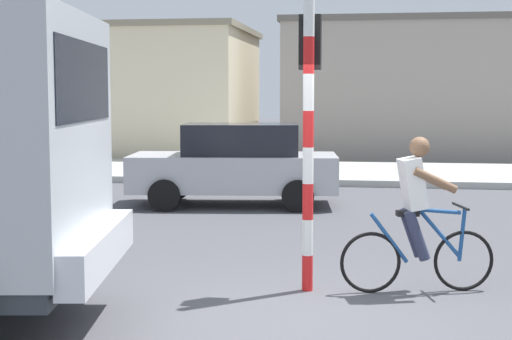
% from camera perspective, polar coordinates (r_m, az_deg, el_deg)
% --- Properties ---
extents(ground_plane, '(120.00, 120.00, 0.00)m').
position_cam_1_polar(ground_plane, '(7.80, 4.07, -10.71)').
color(ground_plane, '#4C4C51').
extents(sidewalk_far, '(80.00, 5.00, 0.16)m').
position_cam_1_polar(sidewalk_far, '(20.94, 6.95, -0.21)').
color(sidewalk_far, '#ADADA8').
rests_on(sidewalk_far, ground).
extents(cyclist, '(1.69, 0.58, 1.72)m').
position_cam_1_polar(cyclist, '(8.77, 11.66, -3.21)').
color(cyclist, black).
rests_on(cyclist, ground).
extents(traffic_light_pole, '(0.24, 0.43, 3.20)m').
position_cam_1_polar(traffic_light_pole, '(8.65, 3.88, 4.78)').
color(traffic_light_pole, red).
rests_on(traffic_light_pole, ground).
extents(car_red_near, '(4.17, 2.22, 1.60)m').
position_cam_1_polar(car_red_near, '(15.28, -1.48, 0.45)').
color(car_red_near, '#B7B7BC').
rests_on(car_red_near, ground).
extents(building_corner_left, '(12.17, 6.68, 4.47)m').
position_cam_1_polar(building_corner_left, '(28.89, -12.57, 5.57)').
color(building_corner_left, beige).
rests_on(building_corner_left, ground).
extents(building_mid_block, '(9.98, 5.95, 4.68)m').
position_cam_1_polar(building_mid_block, '(28.08, 12.49, 5.79)').
color(building_mid_block, '#9E9389').
rests_on(building_mid_block, ground).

